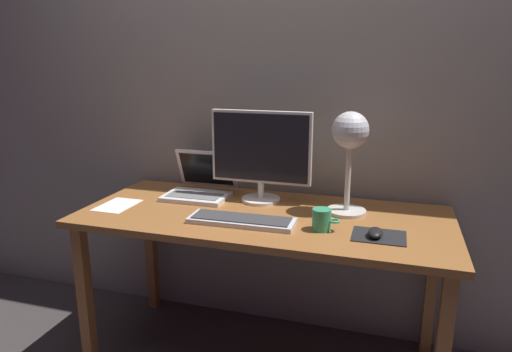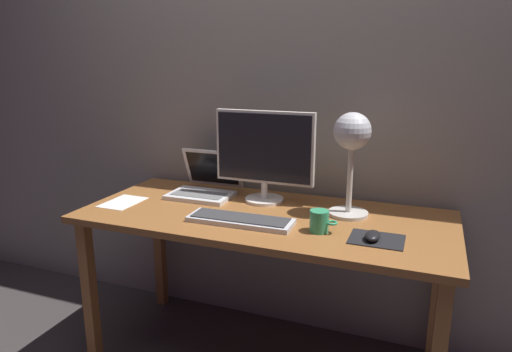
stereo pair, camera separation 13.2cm
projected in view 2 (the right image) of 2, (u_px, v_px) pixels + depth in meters
The scene contains 10 objects.
back_wall at pixel (293, 79), 2.21m from camera, with size 4.80×0.06×2.60m, color gray.
desk at pixel (264, 231), 2.01m from camera, with size 1.60×0.70×0.74m.
monitor at pixel (264, 152), 2.11m from camera, with size 0.47×0.18×0.43m.
keyboard_main at pixel (240, 220), 1.88m from camera, with size 0.44×0.15×0.03m.
laptop at pixel (206, 182), 2.27m from camera, with size 0.31×0.29×0.22m.
desk_lamp at pixel (352, 141), 1.89m from camera, with size 0.17×0.17×0.44m.
mousepad at pixel (377, 239), 1.70m from camera, with size 0.20×0.16×0.00m, color black.
mouse at pixel (373, 236), 1.69m from camera, with size 0.06×0.10×0.03m, color black.
coffee_mug at pixel (320, 221), 1.77m from camera, with size 0.11×0.07×0.09m.
paper_sheet_near_mouse at pixel (123, 202), 2.15m from camera, with size 0.15×0.21×0.00m, color white.
Camera 2 is at (0.65, -1.77, 1.40)m, focal length 32.07 mm.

